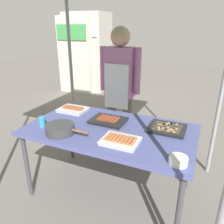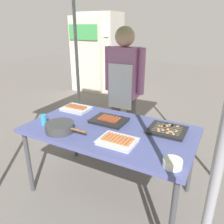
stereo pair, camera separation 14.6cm
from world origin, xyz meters
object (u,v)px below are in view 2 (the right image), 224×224
(vendor_woman, at_px, (124,85))
(neighbor_stall_left, at_px, (100,52))
(tray_grilled_sausages, at_px, (109,120))
(tray_meat_skewers, at_px, (167,130))
(stall_table, at_px, (110,133))
(condiment_bowl, at_px, (173,163))
(tray_spring_rolls, at_px, (76,108))
(cooking_wok, at_px, (60,127))
(drink_cup_near_edge, at_px, (44,120))
(neighbor_stall_right, at_px, (93,54))
(tray_pork_links, at_px, (117,141))

(vendor_woman, xyz_separation_m, neighbor_stall_left, (-2.11, 2.92, 0.01))
(tray_grilled_sausages, distance_m, tray_meat_skewers, 0.59)
(stall_table, bearing_deg, condiment_bowl, -26.17)
(stall_table, distance_m, tray_grilled_sausages, 0.16)
(tray_grilled_sausages, xyz_separation_m, tray_spring_rolls, (-0.50, 0.12, 0.00))
(tray_meat_skewers, relative_size, vendor_woman, 0.20)
(stall_table, height_order, tray_spring_rolls, tray_spring_rolls)
(cooking_wok, bearing_deg, neighbor_stall_left, 116.29)
(drink_cup_near_edge, xyz_separation_m, neighbor_stall_right, (-1.78, 3.65, 0.16))
(neighbor_stall_right, bearing_deg, condiment_bowl, -50.59)
(tray_grilled_sausages, xyz_separation_m, vendor_woman, (-0.12, 0.59, 0.22))
(tray_pork_links, height_order, tray_spring_rolls, tray_spring_rolls)
(condiment_bowl, height_order, vendor_woman, vendor_woman)
(tray_pork_links, bearing_deg, neighbor_stall_left, 122.96)
(tray_grilled_sausages, distance_m, drink_cup_near_edge, 0.65)
(tray_meat_skewers, distance_m, cooking_wok, 0.99)
(tray_spring_rolls, bearing_deg, tray_meat_skewers, -3.34)
(tray_grilled_sausages, distance_m, neighbor_stall_left, 4.16)
(drink_cup_near_edge, distance_m, vendor_woman, 1.05)
(tray_pork_links, relative_size, neighbor_stall_left, 0.16)
(neighbor_stall_left, bearing_deg, tray_grilled_sausages, -57.58)
(vendor_woman, relative_size, neighbor_stall_right, 0.87)
(stall_table, bearing_deg, tray_pork_links, -48.35)
(tray_meat_skewers, xyz_separation_m, cooking_wok, (-0.88, -0.46, 0.03))
(neighbor_stall_right, bearing_deg, tray_spring_rolls, -60.16)
(tray_spring_rolls, relative_size, cooking_wok, 0.74)
(tray_pork_links, bearing_deg, tray_grilled_sausages, 128.10)
(tray_grilled_sausages, distance_m, condiment_bowl, 0.89)
(cooking_wok, bearing_deg, tray_pork_links, 5.78)
(tray_meat_skewers, xyz_separation_m, condiment_bowl, (0.18, -0.52, 0.01))
(cooking_wok, relative_size, neighbor_stall_left, 0.21)
(cooking_wok, distance_m, neighbor_stall_right, 4.22)
(tray_spring_rolls, bearing_deg, vendor_woman, 50.20)
(tray_meat_skewers, bearing_deg, neighbor_stall_right, 131.97)
(tray_grilled_sausages, xyz_separation_m, tray_pork_links, (0.27, -0.35, 0.00))
(condiment_bowl, xyz_separation_m, neighbor_stall_left, (-2.99, 3.97, 0.23))
(tray_pork_links, bearing_deg, vendor_woman, 112.55)
(stall_table, distance_m, tray_meat_skewers, 0.55)
(tray_pork_links, relative_size, vendor_woman, 0.19)
(tray_meat_skewers, bearing_deg, vendor_woman, 142.90)
(tray_grilled_sausages, bearing_deg, condiment_bowl, -31.29)
(tray_meat_skewers, xyz_separation_m, tray_pork_links, (-0.31, -0.40, 0.00))
(tray_pork_links, distance_m, condiment_bowl, 0.50)
(tray_grilled_sausages, height_order, neighbor_stall_left, neighbor_stall_left)
(tray_pork_links, bearing_deg, tray_spring_rolls, 148.92)
(stall_table, xyz_separation_m, tray_pork_links, (0.20, -0.22, 0.07))
(tray_grilled_sausages, height_order, cooking_wok, cooking_wok)
(stall_table, xyz_separation_m, drink_cup_near_edge, (-0.62, -0.23, 0.11))
(drink_cup_near_edge, bearing_deg, neighbor_stall_right, 116.02)
(tray_meat_skewers, distance_m, neighbor_stall_left, 4.46)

